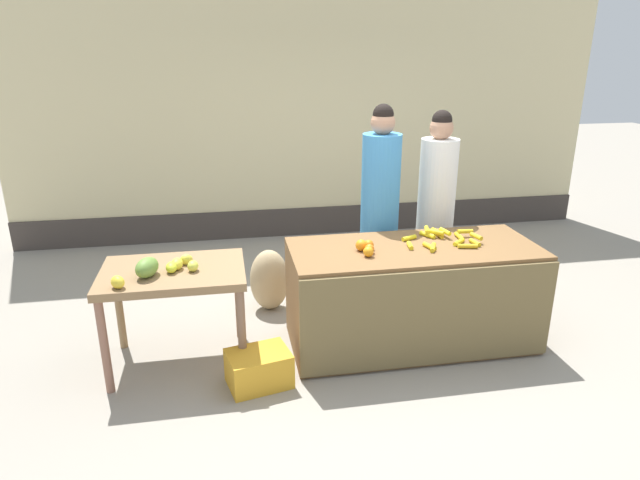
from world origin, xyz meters
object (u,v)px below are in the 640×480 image
object	(u,v)px
vendor_woman_blue_shirt	(380,210)
produce_crate	(259,368)
vendor_woman_white_shirt	(436,209)
produce_sack	(269,280)

from	to	relation	value
vendor_woman_blue_shirt	produce_crate	xyz separation A→B (m)	(-1.19, -1.07, -0.82)
vendor_woman_blue_shirt	vendor_woman_white_shirt	bearing A→B (deg)	7.35
vendor_woman_white_shirt	produce_crate	world-z (taller)	vendor_woman_white_shirt
vendor_woman_blue_shirt	produce_sack	world-z (taller)	vendor_woman_blue_shirt
vendor_woman_white_shirt	produce_crate	distance (m)	2.23
vendor_woman_white_shirt	produce_sack	distance (m)	1.67
vendor_woman_white_shirt	produce_sack	size ratio (longest dim) A/B	3.11
vendor_woman_white_shirt	produce_crate	bearing A→B (deg)	-146.69
vendor_woman_blue_shirt	produce_sack	size ratio (longest dim) A/B	3.23
vendor_woman_blue_shirt	produce_sack	xyz separation A→B (m)	(-0.99, 0.14, -0.66)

